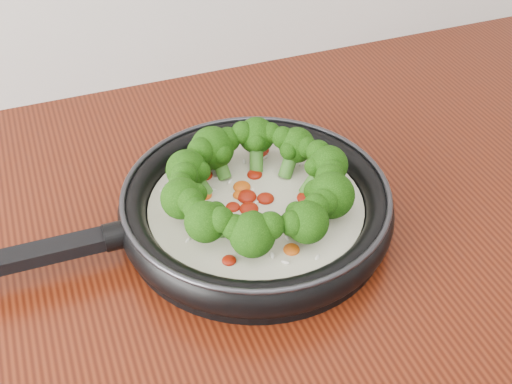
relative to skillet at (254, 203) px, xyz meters
name	(u,v)px	position (x,y,z in m)	size (l,w,h in m)	color
skillet	(254,203)	(0.00, 0.00, 0.00)	(0.49, 0.32, 0.09)	black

